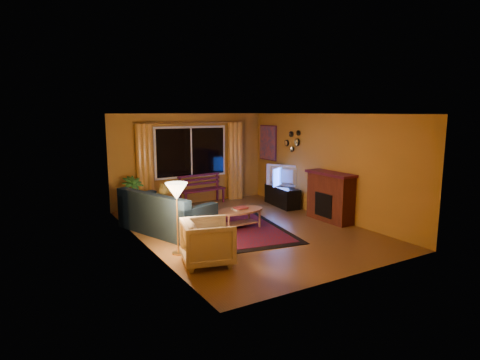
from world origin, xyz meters
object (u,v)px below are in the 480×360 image
sofa (166,211)px  tv_console (282,196)px  armchair (208,240)px  coffee_table (239,219)px  bench (202,197)px  floor_lamp (177,220)px

sofa → tv_console: bearing=-8.7°
armchair → tv_console: (3.64, 2.82, -0.15)m
coffee_table → tv_console: bearing=31.3°
armchair → coffee_table: armchair is taller
tv_console → coffee_table: bearing=-141.6°
armchair → coffee_table: size_ratio=0.72×
coffee_table → tv_console: size_ratio=0.92×
tv_console → bench: bearing=151.2°
sofa → armchair: 2.14m
sofa → tv_console: 3.65m
floor_lamp → tv_console: bearing=28.6°
bench → armchair: bearing=-119.8°
coffee_table → floor_lamp: bearing=-154.9°
bench → tv_console: (1.80, -1.30, 0.06)m
armchair → tv_console: 4.61m
armchair → tv_console: bearing=-36.9°
armchair → floor_lamp: 0.78m
bench → floor_lamp: bearing=-127.2°
bench → coffee_table: size_ratio=1.15×
armchair → tv_console: armchair is taller
bench → floor_lamp: floor_lamp is taller
armchair → coffee_table: (1.52, 1.53, -0.21)m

